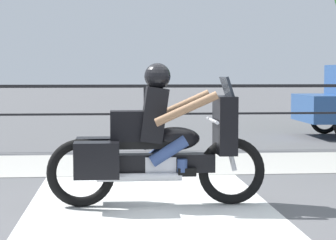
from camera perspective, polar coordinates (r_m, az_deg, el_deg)
name	(u,v)px	position (r m, az deg, el deg)	size (l,w,h in m)	color
ground_plane	(169,208)	(7.21, 0.08, -7.68)	(120.00, 120.00, 0.00)	#565659
sidewalk_band	(151,164)	(10.55, -1.50, -3.84)	(44.00, 2.40, 0.01)	#A8A59E
crosswalk_band	(152,212)	(7.00, -1.44, -8.01)	(2.69, 6.00, 0.01)	silver
fence_railing	(145,99)	(12.42, -2.03, 1.88)	(36.00, 0.05, 1.24)	black
motorcycle	(155,144)	(7.24, -1.11, -2.13)	(2.43, 0.76, 1.58)	black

